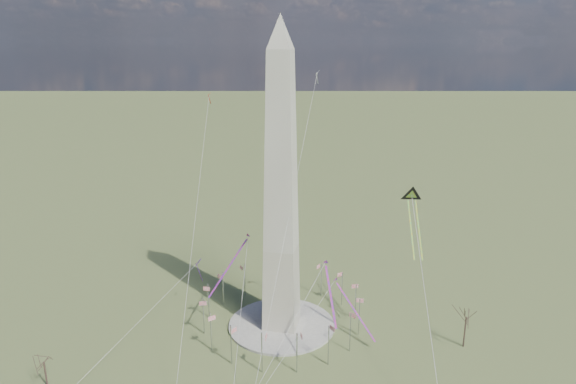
# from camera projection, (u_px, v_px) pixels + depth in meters

# --- Properties ---
(ground) EXTENTS (2000.00, 2000.00, 0.00)m
(ground) POSITION_uv_depth(u_px,v_px,m) (282.00, 326.00, 174.54)
(ground) COLOR #4D542A
(ground) RESTS_ON ground
(plaza) EXTENTS (36.00, 36.00, 0.80)m
(plaza) POSITION_uv_depth(u_px,v_px,m) (282.00, 325.00, 174.42)
(plaza) COLOR #B0ACA1
(plaza) RESTS_ON ground
(washington_monument) EXTENTS (15.56, 15.56, 100.00)m
(washington_monument) POSITION_uv_depth(u_px,v_px,m) (281.00, 191.00, 161.01)
(washington_monument) COLOR #B7AF99
(washington_monument) RESTS_ON plaza
(flagpole_ring) EXTENTS (54.40, 54.40, 13.00)m
(flagpole_ring) POSITION_uv_depth(u_px,v_px,m) (282.00, 307.00, 172.49)
(flagpole_ring) COLOR #B6B8BD
(flagpole_ring) RESTS_ON ground
(tree_near) EXTENTS (8.92, 8.92, 15.61)m
(tree_near) POSITION_uv_depth(u_px,v_px,m) (467.00, 315.00, 159.69)
(tree_near) COLOR #4B362D
(tree_near) RESTS_ON ground
(tree_far) EXTENTS (6.46, 6.46, 11.31)m
(tree_far) POSITION_uv_depth(u_px,v_px,m) (44.00, 361.00, 142.04)
(tree_far) COLOR #4B362D
(tree_far) RESTS_ON ground
(kite_delta_black) EXTENTS (8.26, 21.75, 17.83)m
(kite_delta_black) POSITION_uv_depth(u_px,v_px,m) (412.00, 199.00, 165.20)
(kite_delta_black) COLOR black
(kite_delta_black) RESTS_ON ground
(kite_diamond_purple) EXTENTS (1.64, 2.94, 9.22)m
(kite_diamond_purple) POSITION_uv_depth(u_px,v_px,m) (199.00, 264.00, 179.89)
(kite_diamond_purple) COLOR #4E1D83
(kite_diamond_purple) RESTS_ON ground
(kite_streamer_left) EXTENTS (6.84, 18.07, 12.80)m
(kite_streamer_left) POSITION_uv_depth(u_px,v_px,m) (329.00, 286.00, 150.73)
(kite_streamer_left) COLOR red
(kite_streamer_left) RESTS_ON ground
(kite_streamer_mid) EXTENTS (8.69, 20.72, 14.85)m
(kite_streamer_mid) POSITION_uv_depth(u_px,v_px,m) (235.00, 257.00, 168.68)
(kite_streamer_mid) COLOR red
(kite_streamer_mid) RESTS_ON ground
(kite_streamer_right) EXTENTS (15.73, 15.31, 14.22)m
(kite_streamer_right) POSITION_uv_depth(u_px,v_px,m) (349.00, 301.00, 168.35)
(kite_streamer_right) COLOR red
(kite_streamer_right) RESTS_ON ground
(kite_small_red) EXTENTS (1.10, 1.83, 4.32)m
(kite_small_red) POSITION_uv_depth(u_px,v_px,m) (209.00, 96.00, 190.78)
(kite_small_red) COLOR red
(kite_small_red) RESTS_ON ground
(kite_small_white) EXTENTS (1.37, 2.19, 4.92)m
(kite_small_white) POSITION_uv_depth(u_px,v_px,m) (317.00, 74.00, 189.20)
(kite_small_white) COLOR silver
(kite_small_white) RESTS_ON ground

